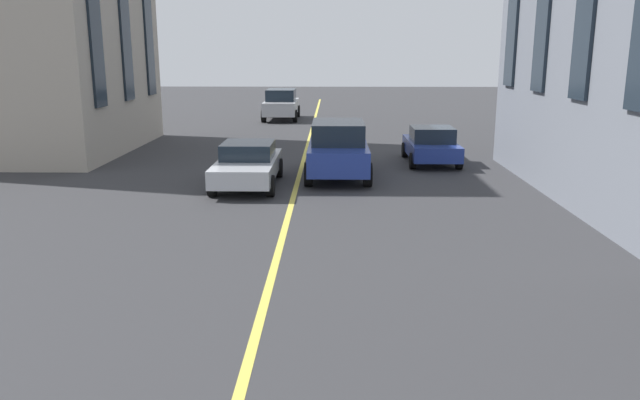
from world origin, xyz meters
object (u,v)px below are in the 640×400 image
Objects in this scene: car_blue_near at (431,145)px; car_blue_mid at (338,149)px; car_silver_parked_b at (248,164)px; car_silver_trailing at (281,104)px.

car_blue_mid reaches higher than car_blue_near.
car_blue_near is 0.89× the size of car_silver_parked_b.
car_silver_trailing reaches higher than car_silver_parked_b.
car_silver_trailing reaches higher than car_blue_near.
car_silver_parked_b is 0.94× the size of car_blue_mid.
car_silver_trailing is 1.21× the size of car_blue_near.
car_silver_trailing is 1.00× the size of car_blue_mid.
car_silver_trailing is 18.34m from car_blue_mid.
car_blue_near is at bearing -52.87° from car_blue_mid.
car_silver_parked_b is at bearing 117.82° from car_blue_mid.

